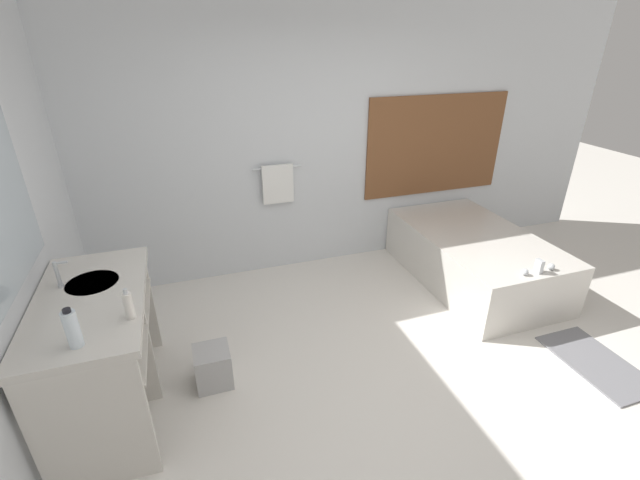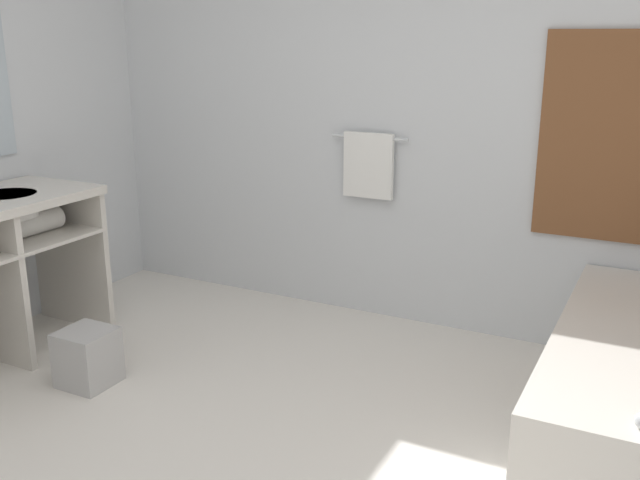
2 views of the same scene
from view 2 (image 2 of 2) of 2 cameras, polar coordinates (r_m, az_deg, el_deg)
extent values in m
cube|color=silver|center=(4.31, 8.14, 10.62)|extent=(7.40, 0.06, 2.70)
cylinder|color=silver|center=(4.38, 3.98, 8.18)|extent=(0.50, 0.02, 0.02)
cube|color=white|center=(4.39, 3.89, 5.97)|extent=(0.32, 0.04, 0.40)
cylinder|color=white|center=(4.28, -23.75, 2.57)|extent=(0.32, 0.32, 0.13)
cube|color=silver|center=(4.65, -19.26, -1.30)|extent=(0.59, 0.04, 0.86)
cylinder|color=white|center=(4.35, -21.91, 1.27)|extent=(0.13, 0.34, 0.13)
cube|color=#B2B2B2|center=(3.92, -18.10, -8.91)|extent=(0.26, 0.26, 0.30)
camera|label=1|loc=(2.71, -69.70, 19.45)|focal=24.00mm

